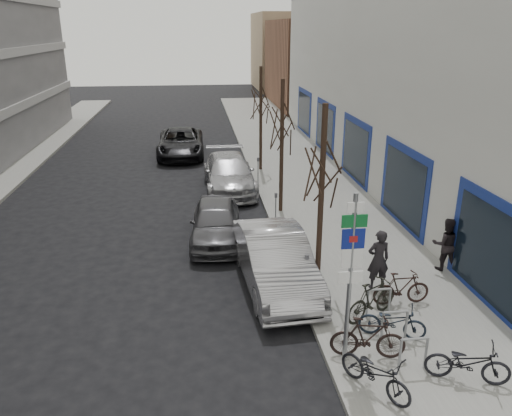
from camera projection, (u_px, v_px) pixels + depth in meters
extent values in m
plane|color=black|center=(240.00, 373.00, 11.25)|extent=(120.00, 120.00, 0.00)
cube|color=slate|center=(325.00, 210.00, 21.07)|extent=(5.00, 70.00, 0.15)
cube|color=brown|center=(335.00, 63.00, 48.67)|extent=(12.00, 14.00, 8.00)
cube|color=#937A5B|center=(307.00, 51.00, 62.55)|extent=(13.00, 12.00, 9.00)
cylinder|color=gray|center=(349.00, 285.00, 10.81)|extent=(0.10, 0.10, 4.20)
cube|color=white|center=(356.00, 207.00, 10.16)|extent=(0.35, 0.03, 0.22)
cube|color=#0C5926|center=(355.00, 221.00, 10.27)|extent=(0.55, 0.03, 0.28)
cube|color=navy|center=(353.00, 239.00, 10.40)|extent=(0.50, 0.03, 0.45)
cube|color=maroon|center=(353.00, 239.00, 10.39)|extent=(0.18, 0.02, 0.14)
cube|color=white|center=(352.00, 258.00, 10.56)|extent=(0.45, 0.03, 0.45)
cube|color=white|center=(350.00, 277.00, 10.71)|extent=(0.55, 0.03, 0.28)
cylinder|color=gray|center=(400.00, 355.00, 10.99)|extent=(0.06, 0.06, 0.80)
cylinder|color=gray|center=(426.00, 353.00, 11.06)|extent=(0.06, 0.06, 0.80)
cylinder|color=gray|center=(415.00, 339.00, 10.89)|extent=(0.60, 0.06, 0.06)
cylinder|color=gray|center=(382.00, 327.00, 12.02)|extent=(0.06, 0.06, 0.80)
cylinder|color=gray|center=(406.00, 325.00, 12.09)|extent=(0.06, 0.06, 0.80)
cylinder|color=gray|center=(396.00, 312.00, 11.92)|extent=(0.60, 0.06, 0.06)
cylinder|color=gray|center=(367.00, 303.00, 13.05)|extent=(0.06, 0.06, 0.80)
cylinder|color=gray|center=(389.00, 302.00, 13.11)|extent=(0.06, 0.06, 0.80)
cylinder|color=gray|center=(380.00, 289.00, 12.94)|extent=(0.60, 0.06, 0.06)
cylinder|color=black|center=(321.00, 203.00, 13.87)|extent=(0.16, 0.16, 5.50)
cylinder|color=black|center=(282.00, 149.00, 19.94)|extent=(0.16, 0.16, 5.50)
cylinder|color=black|center=(261.00, 121.00, 26.00)|extent=(0.16, 0.16, 5.50)
cylinder|color=gray|center=(306.00, 278.00, 14.06)|extent=(0.05, 0.05, 1.10)
cube|color=#3F3F44|center=(307.00, 258.00, 13.84)|extent=(0.10, 0.08, 0.18)
cylinder|color=gray|center=(276.00, 211.00, 19.19)|extent=(0.05, 0.05, 1.10)
cube|color=#3F3F44|center=(276.00, 195.00, 18.97)|extent=(0.10, 0.08, 0.18)
cylinder|color=gray|center=(258.00, 172.00, 24.32)|extent=(0.05, 0.05, 1.10)
cube|color=#3F3F44|center=(258.00, 159.00, 24.10)|extent=(0.10, 0.08, 0.18)
imported|color=black|center=(376.00, 369.00, 10.32)|extent=(1.43, 1.76, 1.08)
imported|color=black|center=(368.00, 337.00, 11.40)|extent=(1.81, 0.88, 1.06)
imported|color=black|center=(393.00, 319.00, 12.18)|extent=(1.70, 1.05, 1.00)
imported|color=black|center=(372.00, 299.00, 12.98)|extent=(1.83, 1.36, 1.09)
imported|color=black|center=(468.00, 359.00, 10.63)|extent=(1.84, 1.12, 1.08)
imported|color=black|center=(401.00, 288.00, 13.64)|extent=(1.63, 0.51, 0.99)
imported|color=#A9A9AE|center=(275.00, 260.00, 14.76)|extent=(2.18, 5.31, 1.71)
imported|color=#48474C|center=(216.00, 222.00, 17.98)|extent=(2.06, 4.49, 1.49)
imported|color=#9C9CA1|center=(229.00, 173.00, 23.69)|extent=(2.38, 5.65, 1.63)
imported|color=black|center=(181.00, 143.00, 29.99)|extent=(2.69, 5.79, 1.61)
imported|color=black|center=(378.00, 260.00, 14.35)|extent=(0.68, 0.46, 1.82)
imported|color=black|center=(446.00, 244.00, 15.50)|extent=(0.72, 0.56, 1.73)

